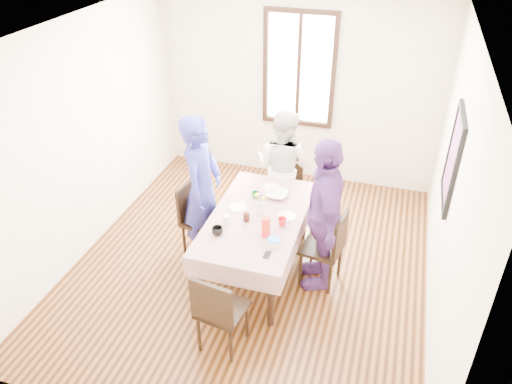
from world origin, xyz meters
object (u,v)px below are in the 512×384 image
chair_far (282,188)px  chair_near (222,309)px  person_far (283,168)px  person_right (323,215)px  dining_table (257,244)px  chair_right (322,248)px  person_left (202,189)px  chair_left (203,220)px

chair_far → chair_near: same height
person_far → person_right: 1.28m
dining_table → person_far: (0.00, 1.11, 0.40)m
dining_table → chair_right: chair_right is taller
chair_near → person_left: bearing=127.0°
chair_right → person_far: bearing=43.5°
chair_left → dining_table: bearing=86.2°
chair_right → person_right: 0.43m
chair_near → person_left: person_left is taller
chair_far → person_far: size_ratio=0.59×
chair_far → chair_near: (0.00, -2.26, 0.00)m
dining_table → person_right: person_right is taller
chair_right → chair_far: same height
person_far → dining_table: bearing=105.2°
chair_left → chair_right: size_ratio=1.00×
dining_table → chair_far: size_ratio=1.81×
chair_right → chair_far: (-0.72, 1.08, 0.00)m
chair_left → chair_near: 1.47m
dining_table → person_far: bearing=90.0°
chair_right → chair_far: size_ratio=1.00×
dining_table → person_right: bearing=4.2°
dining_table → chair_left: bearing=167.9°
chair_near → chair_right: bearing=67.0°
dining_table → chair_far: bearing=90.0°
chair_near → dining_table: bearing=98.4°
chair_left → person_left: size_ratio=0.51×
chair_left → person_right: 1.49m
chair_right → person_left: (-1.42, 0.10, 0.43)m
chair_far → person_left: person_left is taller
chair_near → person_far: bearing=98.4°
chair_right → dining_table: bearing=103.4°
person_left → chair_left: bearing=88.5°
person_left → chair_near: bearing=-152.8°
chair_right → person_left: size_ratio=0.51×
chair_right → chair_near: size_ratio=1.00×
dining_table → person_right: (0.70, 0.05, 0.51)m
person_right → chair_near: bearing=-47.4°
chair_near → person_far: size_ratio=0.59×
person_right → chair_right: bearing=73.3°
person_left → person_right: person_left is taller
person_right → chair_left: bearing=-110.8°
chair_right → person_left: bearing=95.2°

